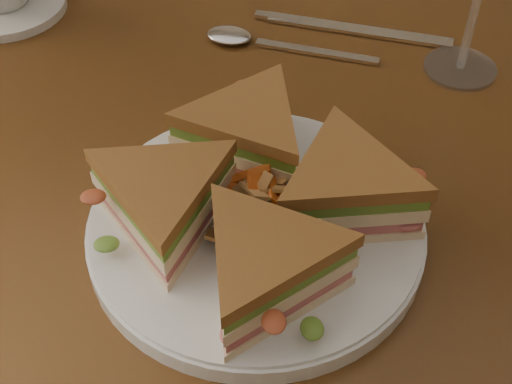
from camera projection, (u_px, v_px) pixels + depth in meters
table at (268, 210)px, 0.72m from camera, size 1.20×0.80×0.75m
plate at (256, 229)px, 0.56m from camera, size 0.26×0.26×0.02m
sandwich_wedges at (256, 197)px, 0.54m from camera, size 0.30×0.30×0.06m
crisps_mound at (256, 200)px, 0.54m from camera, size 0.09×0.09×0.05m
spoon at (250, 40)px, 0.75m from camera, size 0.18×0.03×0.01m
knife at (345, 29)px, 0.77m from camera, size 0.22×0.02×0.00m
saucer at (5, 5)px, 0.80m from camera, size 0.14×0.14×0.01m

